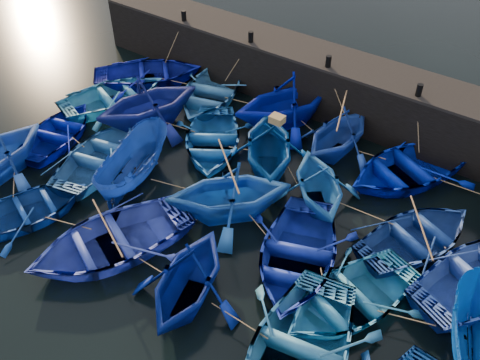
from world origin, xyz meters
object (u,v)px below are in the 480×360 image
Objects in this scene: boat_0 at (149,73)px; boat_13 at (58,132)px; wooden_crate at (277,119)px; boat_8 at (212,140)px.

boat_13 is at bearing 136.75° from boat_0.
boat_13 is 9.62m from wooden_crate.
boat_0 reaches higher than boat_8.
boat_0 is at bearing 166.02° from wooden_crate.
boat_0 is 1.20× the size of boat_13.
wooden_crate reaches higher than boat_8.
wooden_crate is at bearing -27.06° from boat_8.
wooden_crate is at bearing -149.49° from boat_0.
boat_8 is at bearing -158.54° from boat_0.
wooden_crate is (8.67, 3.63, 2.08)m from boat_13.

